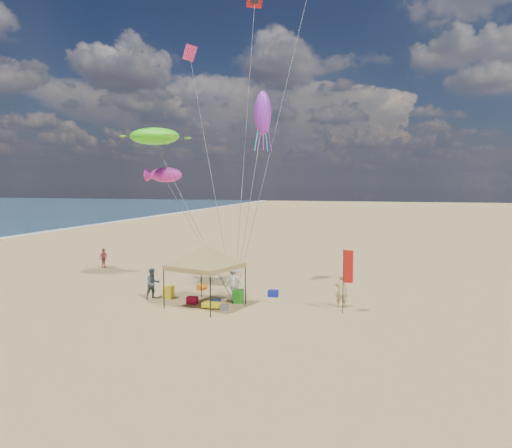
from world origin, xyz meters
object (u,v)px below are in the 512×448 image
object	(u,v)px
cooler_red	(192,300)
person_near_c	(233,282)
beach_cart	(212,305)
chair_yellow	(169,292)
feather_flag	(347,271)
cooler_blue	(273,293)
person_near_a	(341,290)
canopy_tent	(205,247)
person_far_a	(104,258)
chair_green	(238,296)
person_near_b	(153,284)

from	to	relation	value
cooler_red	person_near_c	size ratio (longest dim) A/B	0.31
person_near_c	beach_cart	bearing A→B (deg)	73.67
chair_yellow	beach_cart	distance (m)	3.36
cooler_red	feather_flag	bearing A→B (deg)	1.31
feather_flag	cooler_blue	world-z (taller)	feather_flag
beach_cart	person_near_a	xyz separation A→B (m)	(6.25, 1.98, 0.67)
chair_yellow	beach_cart	size ratio (longest dim) A/B	0.78
canopy_tent	cooler_blue	xyz separation A→B (m)	(2.84, 2.99, -2.87)
person_near_c	person_far_a	bearing A→B (deg)	-37.49
canopy_tent	cooler_red	size ratio (longest dim) A/B	10.54
chair_yellow	person_far_a	world-z (taller)	person_far_a
canopy_tent	person_near_a	distance (m)	7.24
chair_green	canopy_tent	bearing A→B (deg)	-139.44
person_far_a	cooler_blue	bearing A→B (deg)	-103.77
chair_yellow	person_near_b	xyz separation A→B (m)	(-0.78, -0.31, 0.49)
feather_flag	chair_green	size ratio (longest dim) A/B	4.52
person_near_b	person_far_a	distance (m)	11.27
feather_flag	cooler_red	distance (m)	8.16
person_near_a	person_near_c	size ratio (longest dim) A/B	1.01
chair_green	person_near_a	distance (m)	5.38
person_near_c	person_near_a	bearing A→B (deg)	163.05
beach_cart	person_far_a	bearing A→B (deg)	143.03
person_near_a	person_near_c	distance (m)	6.00
person_near_b	person_far_a	size ratio (longest dim) A/B	1.15
feather_flag	chair_green	distance (m)	6.01
chair_yellow	person_near_b	bearing A→B (deg)	-158.62
canopy_tent	chair_green	world-z (taller)	canopy_tent
cooler_blue	beach_cart	world-z (taller)	cooler_blue
person_far_a	person_near_b	bearing A→B (deg)	-126.37
cooler_red	canopy_tent	bearing A→B (deg)	-19.85
cooler_blue	chair_yellow	xyz separation A→B (m)	(-5.43, -1.90, 0.16)
chair_green	person_near_c	distance (m)	1.43
person_near_c	person_near_b	bearing A→B (deg)	10.55
chair_yellow	person_near_a	xyz separation A→B (m)	(9.29, 0.55, 0.52)
cooler_blue	person_far_a	bearing A→B (deg)	158.47
beach_cart	cooler_red	bearing A→B (deg)	153.92
chair_yellow	beach_cart	xyz separation A→B (m)	(3.04, -1.43, -0.15)
chair_green	beach_cart	bearing A→B (deg)	-121.21
feather_flag	person_near_a	xyz separation A→B (m)	(-0.37, 1.15, -1.23)
feather_flag	cooler_blue	bearing A→B (deg)	149.41
canopy_tent	chair_green	distance (m)	3.25
feather_flag	person_near_c	xyz separation A→B (m)	(-6.33, 1.85, -1.25)
chair_green	person_near_b	bearing A→B (deg)	-175.39
feather_flag	chair_green	world-z (taller)	feather_flag
cooler_blue	person_near_b	world-z (taller)	person_near_b
cooler_red	beach_cart	world-z (taller)	cooler_red
feather_flag	person_far_a	xyz separation A→B (m)	(-18.53, 8.14, -1.38)
chair_green	person_far_a	bearing A→B (deg)	149.80
cooler_red	chair_yellow	world-z (taller)	chair_yellow
beach_cart	person_near_b	size ratio (longest dim) A/B	0.54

